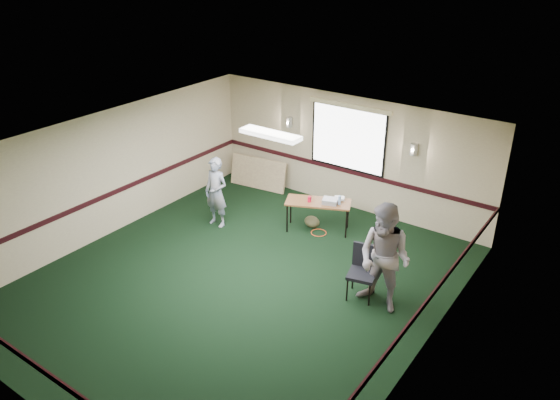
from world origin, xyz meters
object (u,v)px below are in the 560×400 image
Objects in this scene: folding_table at (318,204)px; projector at (330,201)px; person_left at (216,192)px; person_right at (384,258)px; conference_chair at (364,267)px.

projector is (0.25, 0.07, 0.10)m from folding_table.
person_left is 4.37m from person_right.
folding_table is 2.48m from conference_chair.
projector is at bearing 121.56° from conference_chair.
person_left is 0.81× the size of person_right.
conference_chair is at bearing -7.58° from person_left.
conference_chair is 0.62m from person_right.
person_right is (0.44, -0.14, 0.41)m from conference_chair.
projector is 0.20× the size of person_left.
person_right is at bearing -58.86° from projector.
person_left is at bearing 158.94° from conference_chair.
person_right reaches higher than conference_chair.
projector is 0.16× the size of person_right.
conference_chair reaches higher than projector.
person_left reaches higher than folding_table.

